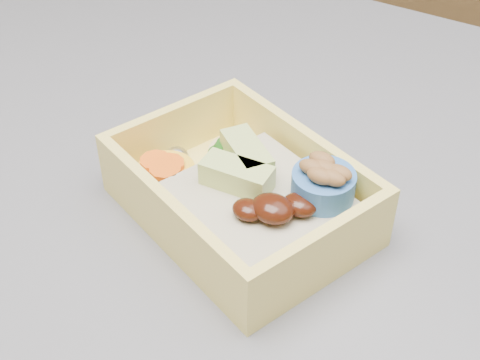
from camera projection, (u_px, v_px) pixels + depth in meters
The scene contains 1 object.
bento_box at pixel (247, 195), 0.47m from camera, with size 0.21×0.18×0.06m.
Camera 1 is at (0.04, -0.36, 1.25)m, focal length 50.00 mm.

